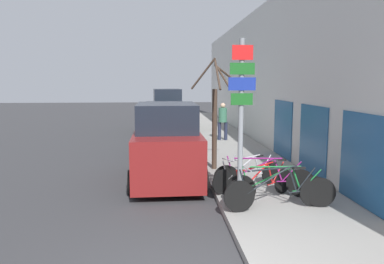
{
  "coord_description": "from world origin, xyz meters",
  "views": [
    {
      "loc": [
        -0.33,
        -4.83,
        2.98
      ],
      "look_at": [
        0.45,
        5.05,
        1.66
      ],
      "focal_mm": 35.0,
      "sensor_mm": 36.0,
      "label": 1
    }
  ],
  "objects": [
    {
      "name": "bicycle_2",
      "position": [
        2.02,
        3.78,
        0.53
      ],
      "size": [
        1.95,
        1.37,
        0.89
      ],
      "rotation": [
        0.0,
        0.0,
        2.18
      ],
      "color": "black",
      "rests_on": "sidewalk_curb"
    },
    {
      "name": "parked_car_2",
      "position": [
        -0.05,
        17.52,
        1.16
      ],
      "size": [
        2.11,
        4.3,
        2.58
      ],
      "rotation": [
        0.0,
        0.0,
        0.05
      ],
      "color": "#144728",
      "rests_on": "ground"
    },
    {
      "name": "parked_car_0",
      "position": [
        -0.21,
        6.3,
        1.09
      ],
      "size": [
        2.15,
        4.52,
        2.36
      ],
      "rotation": [
        0.0,
        0.0,
        0.01
      ],
      "color": "maroon",
      "rests_on": "ground"
    },
    {
      "name": "street_tree",
      "position": [
        1.38,
        7.14,
        1.86
      ],
      "size": [
        1.89,
        1.54,
        3.61
      ],
      "color": "#3D2D23",
      "rests_on": "sidewalk_curb"
    },
    {
      "name": "bicycle_0",
      "position": [
        2.21,
        3.09,
        0.56
      ],
      "size": [
        2.49,
        0.52,
        0.98
      ],
      "rotation": [
        0.0,
        0.0,
        1.72
      ],
      "color": "black",
      "rests_on": "sidewalk_curb"
    },
    {
      "name": "sidewalk_curb",
      "position": [
        2.6,
        14.0,
        0.07
      ],
      "size": [
        3.2,
        32.0,
        0.15
      ],
      "color": "gray",
      "rests_on": "ground"
    },
    {
      "name": "parked_car_1",
      "position": [
        -0.27,
        11.6,
        0.97
      ],
      "size": [
        2.26,
        4.74,
        2.11
      ],
      "rotation": [
        0.0,
        0.0,
        -0.05
      ],
      "color": "silver",
      "rests_on": "ground"
    },
    {
      "name": "ground_plane",
      "position": [
        0.0,
        11.2,
        0.0
      ],
      "size": [
        80.0,
        80.0,
        0.0
      ],
      "primitive_type": "plane",
      "color": "#333335"
    },
    {
      "name": "bicycle_3",
      "position": [
        2.19,
        4.22,
        0.56
      ],
      "size": [
        2.42,
        0.87,
        0.97
      ],
      "rotation": [
        0.0,
        0.0,
        1.24
      ],
      "color": "black",
      "rests_on": "sidewalk_curb"
    },
    {
      "name": "signpost",
      "position": [
        1.39,
        3.23,
        2.23
      ],
      "size": [
        0.6,
        0.13,
        3.77
      ],
      "color": "gray",
      "rests_on": "sidewalk_curb"
    },
    {
      "name": "building_facade",
      "position": [
        4.35,
        13.93,
        3.23
      ],
      "size": [
        0.23,
        32.0,
        6.5
      ],
      "color": "silver",
      "rests_on": "ground"
    },
    {
      "name": "bicycle_4",
      "position": [
        1.92,
        4.75,
        0.53
      ],
      "size": [
        2.07,
        1.26,
        0.89
      ],
      "rotation": [
        0.0,
        0.0,
        2.11
      ],
      "color": "black",
      "rests_on": "sidewalk_curb"
    },
    {
      "name": "pedestrian_near",
      "position": [
        2.62,
        13.25,
        1.2
      ],
      "size": [
        0.48,
        0.41,
        1.82
      ],
      "rotation": [
        0.0,
        0.0,
        -0.09
      ],
      "color": "#1E2338",
      "rests_on": "sidewalk_curb"
    },
    {
      "name": "bicycle_1",
      "position": [
        2.36,
        3.35,
        0.55
      ],
      "size": [
        2.42,
        0.67,
        0.95
      ],
      "rotation": [
        0.0,
        0.0,
        1.34
      ],
      "color": "black",
      "rests_on": "sidewalk_curb"
    }
  ]
}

